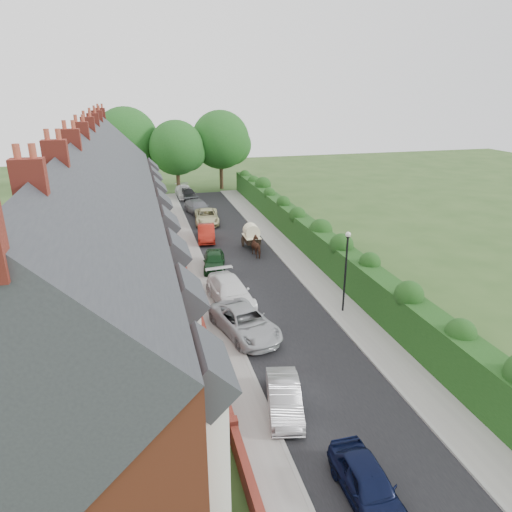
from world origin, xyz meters
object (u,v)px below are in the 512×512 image
(car_navy, at_px, (368,484))
(car_green, at_px, (214,261))
(car_silver_a, at_px, (284,398))
(car_silver_b, at_px, (245,322))
(car_white, at_px, (230,292))
(car_grey, at_px, (198,207))
(car_black, at_px, (188,194))
(horse_cart, at_px, (251,234))
(horse, at_px, (258,247))
(car_beige, at_px, (207,217))
(car_red, at_px, (206,233))
(lamppost, at_px, (346,262))

(car_navy, bearing_deg, car_green, 93.93)
(car_navy, distance_m, car_silver_a, 5.14)
(car_silver_b, height_order, car_white, car_white)
(car_grey, xyz_separation_m, car_black, (-0.26, 7.32, -0.02))
(car_navy, relative_size, car_black, 0.93)
(car_green, height_order, horse_cart, horse_cart)
(horse, bearing_deg, car_beige, -84.92)
(car_white, height_order, car_beige, car_white)
(car_navy, xyz_separation_m, car_white, (-1.40, 15.70, 0.13))
(car_white, relative_size, car_red, 1.28)
(car_silver_a, height_order, car_white, car_white)
(car_navy, distance_m, car_white, 15.77)
(car_green, relative_size, car_black, 0.96)
(horse_cart, bearing_deg, lamppost, -79.15)
(car_black, bearing_deg, car_beige, -94.10)
(lamppost, bearing_deg, car_grey, 101.86)
(car_navy, bearing_deg, car_black, 90.99)
(car_silver_a, bearing_deg, car_green, 102.75)
(car_navy, xyz_separation_m, horse_cart, (2.51, 25.70, 0.57))
(car_white, bearing_deg, car_beige, 80.11)
(car_beige, xyz_separation_m, horse_cart, (2.51, -8.59, 0.53))
(car_green, height_order, car_black, car_black)
(car_beige, bearing_deg, horse, -70.67)
(car_silver_a, xyz_separation_m, car_beige, (1.28, 29.31, 0.06))
(car_black, bearing_deg, car_green, -99.10)
(car_silver_a, xyz_separation_m, car_white, (-0.12, 10.72, 0.15))
(car_green, height_order, car_beige, car_beige)
(car_silver_a, distance_m, car_black, 40.45)
(car_grey, bearing_deg, car_red, -104.82)
(car_green, relative_size, car_red, 0.94)
(car_white, height_order, car_grey, car_white)
(car_green, bearing_deg, horse_cart, 55.50)
(car_green, bearing_deg, car_silver_b, -80.05)
(car_silver_b, bearing_deg, car_silver_a, -102.89)
(car_beige, bearing_deg, car_white, -88.26)
(car_green, bearing_deg, car_navy, -76.36)
(car_silver_a, height_order, car_silver_b, car_silver_b)
(car_green, bearing_deg, car_silver_a, -79.65)
(car_navy, distance_m, car_beige, 34.29)
(car_navy, xyz_separation_m, car_beige, (0.00, 34.29, 0.04))
(car_grey, xyz_separation_m, horse_cart, (2.84, -12.41, 0.49))
(horse_cart, bearing_deg, car_grey, 102.90)
(car_green, bearing_deg, car_beige, 93.60)
(car_beige, height_order, car_grey, car_grey)
(car_black, relative_size, horse_cart, 1.40)
(car_navy, height_order, car_white, car_white)
(car_white, bearing_deg, car_silver_a, -94.96)
(car_silver_b, bearing_deg, car_navy, -97.04)
(car_black, bearing_deg, car_navy, -96.40)
(car_silver_b, height_order, car_green, car_silver_b)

